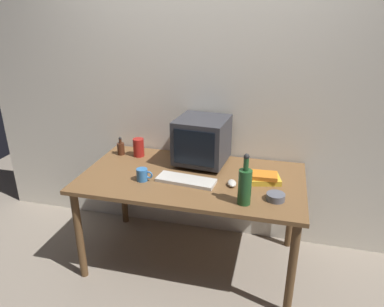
{
  "coord_description": "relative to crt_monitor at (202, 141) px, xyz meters",
  "views": [
    {
      "loc": [
        0.59,
        -2.32,
        1.92
      ],
      "look_at": [
        0.0,
        0.0,
        0.93
      ],
      "focal_mm": 33.82,
      "sensor_mm": 36.0,
      "label": 1
    }
  ],
  "objects": [
    {
      "name": "computer_mouse",
      "position": [
        0.29,
        -0.32,
        -0.17
      ],
      "size": [
        0.08,
        0.11,
        0.04
      ],
      "primitive_type": "ellipsoid",
      "rotation": [
        0.0,
        0.0,
        0.24
      ],
      "color": "beige",
      "rests_on": "desk"
    },
    {
      "name": "book_stack",
      "position": [
        0.49,
        -0.21,
        -0.16
      ],
      "size": [
        0.27,
        0.21,
        0.07
      ],
      "color": "gold",
      "rests_on": "desk"
    },
    {
      "name": "ground_plane",
      "position": [
        -0.02,
        -0.24,
        -0.94
      ],
      "size": [
        6.0,
        6.0,
        0.0
      ],
      "primitive_type": "plane",
      "color": "gray"
    },
    {
      "name": "back_wall",
      "position": [
        -0.02,
        0.26,
        0.31
      ],
      "size": [
        4.0,
        0.08,
        2.5
      ],
      "primitive_type": "cube",
      "color": "silver",
      "rests_on": "ground"
    },
    {
      "name": "cd_spindle",
      "position": [
        0.59,
        -0.45,
        -0.17
      ],
      "size": [
        0.12,
        0.12,
        0.04
      ],
      "primitive_type": "cylinder",
      "color": "#595B66",
      "rests_on": "desk"
    },
    {
      "name": "bottle_tall",
      "position": [
        0.4,
        -0.54,
        -0.07
      ],
      "size": [
        0.09,
        0.09,
        0.34
      ],
      "color": "#1E4C23",
      "rests_on": "desk"
    },
    {
      "name": "mug",
      "position": [
        -0.34,
        -0.4,
        -0.15
      ],
      "size": [
        0.12,
        0.08,
        0.09
      ],
      "color": "#3370B2",
      "rests_on": "desk"
    },
    {
      "name": "keyboard",
      "position": [
        -0.04,
        -0.34,
        -0.18
      ],
      "size": [
        0.43,
        0.19,
        0.02
      ],
      "primitive_type": "cube",
      "rotation": [
        0.0,
        0.0,
        -0.1
      ],
      "color": "beige",
      "rests_on": "desk"
    },
    {
      "name": "desk",
      "position": [
        -0.02,
        -0.24,
        -0.27
      ],
      "size": [
        1.62,
        0.89,
        0.75
      ],
      "color": "brown",
      "rests_on": "ground"
    },
    {
      "name": "bottle_short",
      "position": [
        -0.7,
        0.01,
        -0.14
      ],
      "size": [
        0.06,
        0.06,
        0.16
      ],
      "color": "#472314",
      "rests_on": "desk"
    },
    {
      "name": "crt_monitor",
      "position": [
        0.0,
        0.0,
        0.0
      ],
      "size": [
        0.41,
        0.42,
        0.37
      ],
      "color": "#333338",
      "rests_on": "desk"
    },
    {
      "name": "metal_canister",
      "position": [
        -0.54,
        0.02,
        -0.12
      ],
      "size": [
        0.09,
        0.09,
        0.15
      ],
      "primitive_type": "cylinder",
      "color": "#A51E19",
      "rests_on": "desk"
    }
  ]
}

